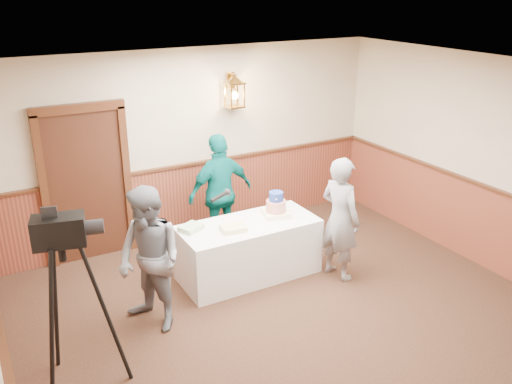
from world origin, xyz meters
TOP-DOWN VIEW (x-y plane):
  - ground at (0.00, 0.00)m, footprint 7.00×7.00m
  - room_shell at (-0.05, 0.45)m, footprint 6.02×7.02m
  - display_table at (0.05, 1.90)m, footprint 1.80×0.80m
  - tiered_cake at (0.49, 1.94)m, footprint 0.40×0.40m
  - sheet_cake_yellow at (-0.21, 1.80)m, footprint 0.33×0.26m
  - sheet_cake_green at (-0.67, 2.07)m, footprint 0.34×0.31m
  - interviewer at (-1.41, 1.44)m, footprint 1.58×0.98m
  - baker at (1.07, 1.32)m, footprint 0.50×0.66m
  - assistant_p at (0.10, 2.81)m, footprint 1.04×0.51m
  - tv_camera_rig at (-2.37, 0.80)m, footprint 0.70×0.66m

SIDE VIEW (x-z plane):
  - ground at x=0.00m, z-range 0.00..0.00m
  - display_table at x=0.05m, z-range 0.00..0.75m
  - sheet_cake_yellow at x=-0.21m, z-range 0.75..0.81m
  - sheet_cake_green at x=-0.67m, z-range 0.75..0.81m
  - tv_camera_rig at x=-2.37m, z-range -0.09..1.70m
  - baker at x=1.07m, z-range 0.00..1.64m
  - interviewer at x=-1.41m, z-range 0.00..1.65m
  - assistant_p at x=0.10m, z-range 0.00..1.71m
  - tiered_cake at x=0.49m, z-range 0.71..1.05m
  - room_shell at x=-0.05m, z-range 0.12..2.93m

